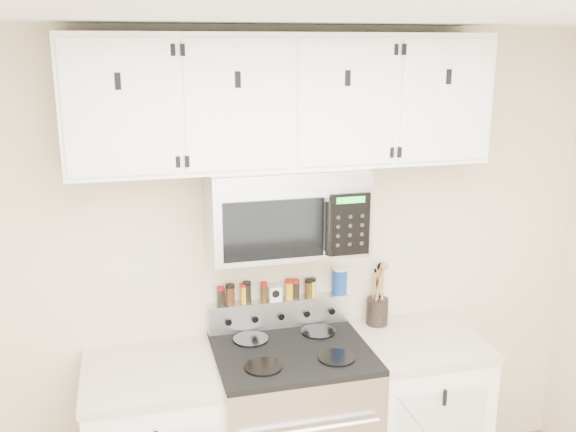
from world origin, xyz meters
The scene contains 18 objects.
back_wall centered at (0.00, 1.75, 1.25)m, with size 3.50×0.01×2.50m, color #C3B892.
ceiling centered at (0.00, 0.00, 2.50)m, with size 3.50×3.50×0.01m, color white.
range centered at (0.00, 1.43, 0.49)m, with size 0.76×0.65×1.10m.
base_cabinet_right centered at (0.69, 1.45, 0.46)m, with size 0.64×0.62×0.92m.
microwave centered at (0.00, 1.55, 1.63)m, with size 0.76×0.44×0.42m.
upper_cabinets centered at (0.00, 1.58, 2.15)m, with size 2.00×0.35×0.62m.
utensil_crock centered at (0.54, 1.66, 1.01)m, with size 0.12×0.12×0.34m.
kitchen_timer centered at (-0.02, 1.71, 1.14)m, with size 0.07×0.06×0.08m, color white.
salt_canister centered at (0.34, 1.71, 1.17)m, with size 0.08×0.08×0.15m.
spice_jar_0 centered at (-0.31, 1.71, 1.15)m, with size 0.04×0.04×0.10m.
spice_jar_1 centered at (-0.26, 1.71, 1.16)m, with size 0.05×0.05×0.11m.
spice_jar_2 centered at (-0.18, 1.71, 1.15)m, with size 0.04×0.04×0.11m.
spice_jar_3 centered at (-0.17, 1.71, 1.16)m, with size 0.04×0.04×0.12m.
spice_jar_4 centered at (-0.08, 1.71, 1.15)m, with size 0.04×0.04×0.10m.
spice_jar_5 centered at (0.06, 1.71, 1.15)m, with size 0.04×0.04×0.10m.
spice_jar_6 centered at (0.09, 1.71, 1.15)m, with size 0.04×0.04×0.10m.
spice_jar_7 centered at (0.17, 1.71, 1.15)m, with size 0.05×0.05×0.10m.
spice_jar_8 centered at (0.19, 1.71, 1.15)m, with size 0.04×0.04×0.10m.
Camera 1 is at (-0.74, -1.37, 2.41)m, focal length 40.00 mm.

